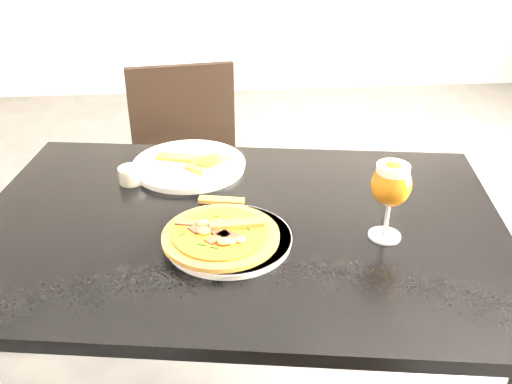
{
  "coord_description": "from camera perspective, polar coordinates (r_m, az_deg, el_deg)",
  "views": [
    {
      "loc": [
        -0.12,
        -1.15,
        1.44
      ],
      "look_at": [
        -0.02,
        -0.07,
        0.83
      ],
      "focal_mm": 40.0,
      "sensor_mm": 36.0,
      "label": 1
    }
  ],
  "objects": [
    {
      "name": "plate_main",
      "position": [
        1.22,
        -2.76,
        -4.74
      ],
      "size": [
        0.37,
        0.37,
        0.01
      ],
      "primitive_type": "cylinder",
      "rotation": [
        0.0,
        0.0,
        -0.54
      ],
      "color": "white",
      "rests_on": "dining_table"
    },
    {
      "name": "crust_scraps",
      "position": [
        1.52,
        -5.84,
        3.05
      ],
      "size": [
        0.2,
        0.14,
        0.01
      ],
      "rotation": [
        0.0,
        0.0,
        0.1
      ],
      "color": "#9A5825",
      "rests_on": "plate_second"
    },
    {
      "name": "chair_far",
      "position": [
        2.07,
        -6.72,
        1.28
      ],
      "size": [
        0.44,
        0.44,
        0.86
      ],
      "rotation": [
        0.0,
        0.0,
        0.12
      ],
      "color": "black",
      "rests_on": "ground"
    },
    {
      "name": "sauce_cup",
      "position": [
        1.48,
        -12.41,
        1.75
      ],
      "size": [
        0.06,
        0.06,
        0.04
      ],
      "color": "beige",
      "rests_on": "dining_table"
    },
    {
      "name": "loose_crust",
      "position": [
        1.37,
        -3.48,
        -0.84
      ],
      "size": [
        0.11,
        0.05,
        0.01
      ],
      "primitive_type": "cube",
      "rotation": [
        0.0,
        0.0,
        -0.2
      ],
      "color": "#9A5825",
      "rests_on": "dining_table"
    },
    {
      "name": "beer_glass",
      "position": [
        1.21,
        13.36,
        0.69
      ],
      "size": [
        0.08,
        0.08,
        0.18
      ],
      "color": "#B6BCBF",
      "rests_on": "dining_table"
    },
    {
      "name": "plate_second",
      "position": [
        1.53,
        -6.71,
        2.68
      ],
      "size": [
        0.32,
        0.32,
        0.02
      ],
      "primitive_type": "cylinder",
      "rotation": [
        0.0,
        0.0,
        0.08
      ],
      "color": "white",
      "rests_on": "dining_table"
    },
    {
      "name": "dining_table",
      "position": [
        1.34,
        -1.71,
        -6.2
      ],
      "size": [
        1.31,
        0.97,
        0.75
      ],
      "rotation": [
        0.0,
        0.0,
        -0.15
      ],
      "color": "black",
      "rests_on": "ground"
    },
    {
      "name": "pizza",
      "position": [
        1.21,
        -3.5,
        -4.26
      ],
      "size": [
        0.25,
        0.25,
        0.03
      ],
      "rotation": [
        0.0,
        0.0,
        -0.26
      ],
      "color": "#9A5825",
      "rests_on": "plate_main"
    }
  ]
}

